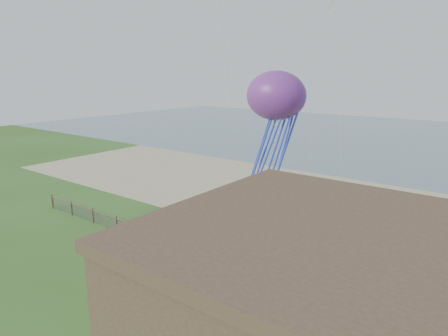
{
  "coord_description": "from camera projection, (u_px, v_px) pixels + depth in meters",
  "views": [
    {
      "loc": [
        14.74,
        -11.75,
        11.86
      ],
      "look_at": [
        -0.24,
        8.0,
        5.9
      ],
      "focal_mm": 32.0,
      "sensor_mm": 36.0,
      "label": 1
    }
  ],
  "objects": [
    {
      "name": "ground",
      "position": [
        134.0,
        309.0,
        20.54
      ],
      "size": [
        160.0,
        160.0,
        0.0
      ],
      "primitive_type": "plane",
      "color": "#385B1F",
      "rests_on": "ground"
    },
    {
      "name": "octopus_kite",
      "position": [
        275.0,
        127.0,
        26.64
      ],
      "size": [
        4.18,
        3.19,
        7.97
      ],
      "primitive_type": null,
      "rotation": [
        0.0,
        0.0,
        0.12
      ],
      "color": "#D52146"
    },
    {
      "name": "sand_beach",
      "position": [
        316.0,
        201.0,
        37.58
      ],
      "size": [
        72.0,
        20.0,
        0.02
      ],
      "primitive_type": "cube",
      "color": "tan",
      "rests_on": "ground"
    },
    {
      "name": "chainlink_fence",
      "position": [
        208.0,
        257.0,
        25.06
      ],
      "size": [
        36.2,
        0.2,
        1.25
      ],
      "primitive_type": null,
      "color": "brown",
      "rests_on": "ground"
    },
    {
      "name": "picnic_table",
      "position": [
        248.0,
        326.0,
        18.59
      ],
      "size": [
        1.67,
        1.28,
        0.7
      ],
      "primitive_type": null,
      "rotation": [
        0.0,
        0.0,
        -0.02
      ],
      "color": "brown",
      "rests_on": "ground"
    },
    {
      "name": "ocean",
      "position": [
        420.0,
        140.0,
        71.66
      ],
      "size": [
        160.0,
        68.0,
        0.02
      ],
      "primitive_type": "cube",
      "color": "slate",
      "rests_on": "ground"
    }
  ]
}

